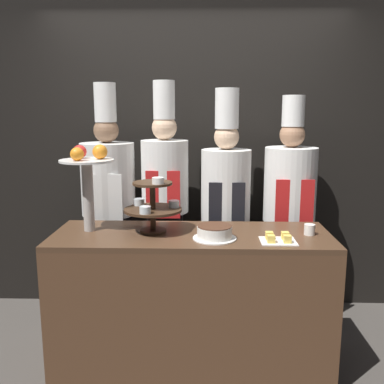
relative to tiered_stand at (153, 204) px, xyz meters
name	(u,v)px	position (x,y,z in m)	size (l,w,h in m)	color
wall_back	(195,146)	(0.25, 0.99, 0.30)	(10.00, 0.06, 2.80)	black
buffet_counter	(192,301)	(0.25, -0.02, -0.64)	(1.77, 0.62, 0.92)	brown
tiered_stand	(153,204)	(0.00, 0.00, 0.00)	(0.37, 0.37, 0.37)	#3D2819
fruit_pedestal	(87,171)	(-0.42, 0.03, 0.21)	(0.34, 0.34, 0.56)	#B2ADA8
cake_round	(215,233)	(0.39, -0.14, -0.14)	(0.27, 0.27, 0.08)	white
cup_white	(310,230)	(0.99, -0.03, -0.15)	(0.07, 0.07, 0.07)	white
cake_square_tray	(278,239)	(0.77, -0.18, -0.16)	(0.21, 0.18, 0.05)	white
chef_left	(109,201)	(-0.42, 0.60, -0.11)	(0.42, 0.42, 1.90)	#28282D
chef_center_left	(165,197)	(0.02, 0.60, -0.07)	(0.36, 0.36, 1.91)	#28282D
chef_center_right	(226,203)	(0.49, 0.60, -0.12)	(0.38, 0.38, 1.86)	#28282D
chef_right	(289,205)	(0.99, 0.60, -0.13)	(0.40, 0.40, 1.80)	black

